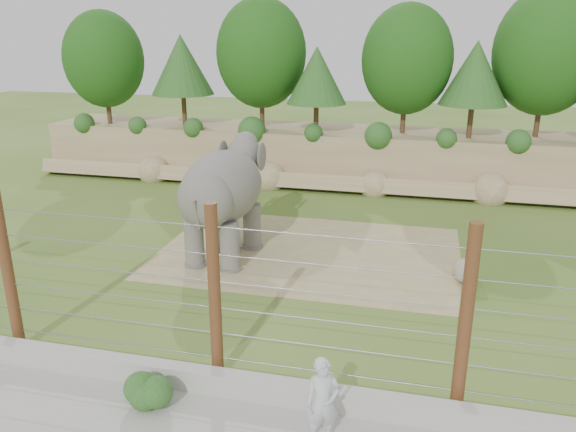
% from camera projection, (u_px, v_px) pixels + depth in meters
% --- Properties ---
extents(ground, '(90.00, 90.00, 0.00)m').
position_uv_depth(ground, '(272.00, 289.00, 16.42)').
color(ground, '#43671D').
rests_on(ground, ground).
extents(back_embankment, '(30.00, 5.52, 8.77)m').
position_uv_depth(back_embankment, '(353.00, 101.00, 26.71)').
color(back_embankment, '#987B59').
rests_on(back_embankment, ground).
extents(dirt_patch, '(10.00, 7.00, 0.02)m').
position_uv_depth(dirt_patch, '(309.00, 252.00, 19.07)').
color(dirt_patch, '#9B875C').
rests_on(dirt_patch, ground).
extents(drain_grate, '(1.00, 0.60, 0.03)m').
position_uv_depth(drain_grate, '(226.00, 250.00, 19.20)').
color(drain_grate, '#262628').
rests_on(drain_grate, dirt_patch).
extents(elephant, '(2.26, 4.73, 3.74)m').
position_uv_depth(elephant, '(223.00, 203.00, 18.14)').
color(elephant, '#625D57').
rests_on(elephant, ground).
extents(stone_ball, '(0.75, 0.75, 0.75)m').
position_uv_depth(stone_ball, '(465.00, 271.00, 16.67)').
color(stone_ball, gray).
rests_on(stone_ball, dirt_patch).
extents(retaining_wall, '(26.00, 0.35, 0.50)m').
position_uv_depth(retaining_wall, '(210.00, 381.00, 11.74)').
color(retaining_wall, '#A6A39B').
rests_on(retaining_wall, ground).
extents(barrier_fence, '(20.26, 0.26, 4.00)m').
position_uv_depth(barrier_fence, '(215.00, 295.00, 11.64)').
color(barrier_fence, '#562B1D').
rests_on(barrier_fence, ground).
extents(walkway_shrub, '(0.72, 0.72, 0.72)m').
position_uv_depth(walkway_shrub, '(148.00, 392.00, 11.19)').
color(walkway_shrub, '#24521F').
rests_on(walkway_shrub, walkway).
extents(zookeeper, '(0.75, 0.64, 1.75)m').
position_uv_depth(zookeeper, '(323.00, 403.00, 10.04)').
color(zookeeper, silver).
rests_on(zookeeper, walkway).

